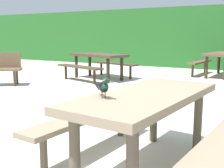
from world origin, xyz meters
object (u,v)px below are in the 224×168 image
object	(u,v)px
picnic_table_foreground	(146,112)
bird_grackle	(104,86)
picnic_table_mid_left	(222,59)
picnic_table_mid_right	(98,60)

from	to	relation	value
picnic_table_foreground	bird_grackle	world-z (taller)	bird_grackle
picnic_table_foreground	bird_grackle	distance (m)	0.54
picnic_table_mid_left	picnic_table_foreground	bearing A→B (deg)	-86.85
bird_grackle	picnic_table_mid_left	distance (m)	7.46
picnic_table_mid_left	picnic_table_mid_right	size ratio (longest dim) A/B	0.88
picnic_table_foreground	bird_grackle	size ratio (longest dim) A/B	7.78
picnic_table_foreground	picnic_table_mid_right	size ratio (longest dim) A/B	0.88
picnic_table_foreground	picnic_table_mid_right	xyz separation A→B (m)	(-3.46, 4.71, 0.00)
bird_grackle	picnic_table_mid_left	world-z (taller)	bird_grackle
picnic_table_foreground	picnic_table_mid_left	size ratio (longest dim) A/B	1.00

